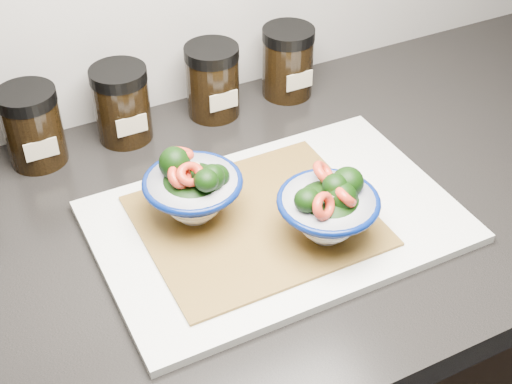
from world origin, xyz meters
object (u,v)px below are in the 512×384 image
bowl_left (193,190)px  spice_jar_c (122,104)px  spice_jar_d (213,81)px  spice_jar_e (288,62)px  spice_jar_b (33,127)px  bowl_right (329,209)px  cutting_board (277,222)px

bowl_left → spice_jar_c: spice_jar_c is taller
spice_jar_d → spice_jar_e: bearing=0.0°
spice_jar_b → spice_jar_c: same height
bowl_right → spice_jar_e: bearing=69.0°
spice_jar_c → spice_jar_e: (0.27, 0.00, 0.00)m
spice_jar_d → spice_jar_b: bearing=180.0°
spice_jar_b → spice_jar_c: size_ratio=1.00×
cutting_board → spice_jar_b: (-0.23, 0.28, 0.05)m
bowl_left → spice_jar_b: (-0.14, 0.23, 0.00)m
spice_jar_b → bowl_left: bearing=-57.7°
spice_jar_e → cutting_board: bearing=-121.1°
bowl_left → spice_jar_b: spice_jar_b is taller
cutting_board → spice_jar_d: 0.28m
cutting_board → spice_jar_c: 0.30m
bowl_right → spice_jar_e: spice_jar_e is taller
cutting_board → bowl_left: bowl_left is taller
cutting_board → spice_jar_d: size_ratio=3.98×
cutting_board → spice_jar_d: (0.04, 0.28, 0.05)m
spice_jar_c → bowl_left: bearing=-86.2°
spice_jar_b → spice_jar_d: (0.27, 0.00, 0.00)m
spice_jar_e → bowl_left: bearing=-138.6°
cutting_board → bowl_left: size_ratio=3.62×
bowl_right → spice_jar_d: bearing=90.3°
spice_jar_b → spice_jar_c: bearing=0.0°
bowl_right → spice_jar_b: (-0.27, 0.33, 0.00)m
bowl_right → spice_jar_c: spice_jar_c is taller
spice_jar_e → spice_jar_d: bearing=180.0°
bowl_left → cutting_board: bearing=-28.1°
spice_jar_d → spice_jar_c: bearing=180.0°
bowl_left → spice_jar_c: bearing=93.8°
bowl_left → bowl_right: bearing=-39.1°
cutting_board → bowl_left: 0.11m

